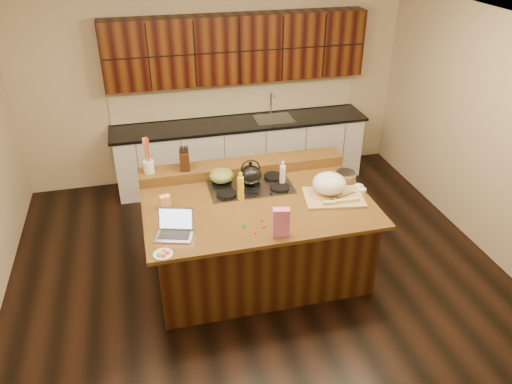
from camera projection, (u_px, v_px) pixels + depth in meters
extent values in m
cube|color=black|center=(257.00, 270.00, 5.75)|extent=(5.50, 5.00, 0.01)
cube|color=silver|center=(257.00, 27.00, 4.40)|extent=(5.50, 5.00, 0.01)
cube|color=tan|center=(215.00, 89.00, 7.18)|extent=(5.50, 0.01, 2.70)
cube|color=tan|center=(360.00, 348.00, 2.97)|extent=(5.50, 0.01, 2.70)
cube|color=tan|center=(492.00, 138.00, 5.65)|extent=(0.01, 5.00, 2.70)
cube|color=black|center=(257.00, 238.00, 5.53)|extent=(2.22, 1.42, 0.88)
cube|color=black|center=(257.00, 202.00, 5.30)|extent=(2.40, 1.60, 0.04)
cube|color=black|center=(243.00, 167.00, 5.85)|extent=(2.40, 0.30, 0.12)
cube|color=gray|center=(251.00, 187.00, 5.54)|extent=(0.92, 0.52, 0.02)
cylinder|color=black|center=(222.00, 183.00, 5.57)|extent=(0.22, 0.22, 0.03)
cylinder|color=black|center=(273.00, 177.00, 5.70)|extent=(0.22, 0.22, 0.03)
cylinder|color=black|center=(226.00, 194.00, 5.35)|extent=(0.22, 0.22, 0.03)
cylinder|color=black|center=(280.00, 188.00, 5.48)|extent=(0.22, 0.22, 0.03)
cylinder|color=black|center=(251.00, 185.00, 5.53)|extent=(0.22, 0.22, 0.03)
cube|color=silver|center=(241.00, 153.00, 7.41)|extent=(3.60, 0.62, 0.90)
cube|color=black|center=(241.00, 123.00, 7.18)|extent=(3.70, 0.66, 0.04)
cube|color=gray|center=(274.00, 119.00, 7.27)|extent=(0.55, 0.42, 0.01)
cylinder|color=gray|center=(271.00, 103.00, 7.33)|extent=(0.02, 0.02, 0.36)
cube|color=black|center=(237.00, 48.00, 6.79)|extent=(3.60, 0.34, 0.90)
cube|color=tan|center=(236.00, 98.00, 7.30)|extent=(3.60, 0.03, 0.50)
ellipsoid|color=black|center=(250.00, 175.00, 5.46)|extent=(0.29, 0.29, 0.22)
ellipsoid|color=olive|center=(221.00, 176.00, 5.53)|extent=(0.36, 0.36, 0.15)
cube|color=#B7B7BC|center=(174.00, 236.00, 4.71)|extent=(0.40, 0.32, 0.02)
cube|color=black|center=(174.00, 235.00, 4.71)|extent=(0.32, 0.22, 0.00)
cube|color=#B7B7BC|center=(176.00, 218.00, 4.75)|extent=(0.35, 0.17, 0.22)
cube|color=silver|center=(176.00, 219.00, 4.75)|extent=(0.31, 0.14, 0.19)
cylinder|color=yellow|center=(241.00, 189.00, 5.24)|extent=(0.09, 0.09, 0.27)
cylinder|color=silver|center=(283.00, 176.00, 5.51)|extent=(0.08, 0.08, 0.25)
cube|color=tan|center=(334.00, 197.00, 5.32)|extent=(0.69, 0.55, 0.03)
ellipsoid|color=white|center=(329.00, 183.00, 5.33)|extent=(0.36, 0.36, 0.22)
cube|color=#EDD872|center=(329.00, 203.00, 5.16)|extent=(0.14, 0.04, 0.04)
cube|color=#EDD872|center=(341.00, 201.00, 5.19)|extent=(0.14, 0.04, 0.04)
cube|color=#EDD872|center=(353.00, 200.00, 5.22)|extent=(0.14, 0.04, 0.04)
cylinder|color=gray|center=(346.00, 195.00, 5.32)|extent=(0.24, 0.10, 0.01)
cylinder|color=white|center=(361.00, 190.00, 5.44)|extent=(0.13, 0.13, 0.04)
cylinder|color=white|center=(348.00, 175.00, 5.75)|extent=(0.10, 0.10, 0.04)
cylinder|color=white|center=(359.00, 187.00, 5.50)|extent=(0.11, 0.11, 0.04)
cylinder|color=#996B3F|center=(345.00, 177.00, 5.66)|extent=(0.29, 0.29, 0.09)
cone|color=silver|center=(334.00, 200.00, 5.24)|extent=(0.11, 0.11, 0.07)
cube|color=#DA6697|center=(281.00, 222.00, 4.66)|extent=(0.17, 0.11, 0.29)
cylinder|color=white|center=(163.00, 254.00, 4.47)|extent=(0.24, 0.24, 0.01)
cube|color=#F8BA57|center=(165.00, 202.00, 5.12)|extent=(0.12, 0.09, 0.15)
cylinder|color=white|center=(149.00, 167.00, 5.56)|extent=(0.14, 0.14, 0.14)
cube|color=black|center=(184.00, 160.00, 5.62)|extent=(0.12, 0.18, 0.22)
ellipsoid|color=red|center=(286.00, 226.00, 4.85)|extent=(0.02, 0.02, 0.02)
ellipsoid|color=#198C26|center=(244.00, 224.00, 4.88)|extent=(0.02, 0.02, 0.02)
ellipsoid|color=red|center=(275.00, 229.00, 4.81)|extent=(0.02, 0.02, 0.02)
ellipsoid|color=#198C26|center=(283.00, 222.00, 4.92)|extent=(0.02, 0.02, 0.02)
ellipsoid|color=red|center=(265.00, 227.00, 4.84)|extent=(0.02, 0.02, 0.02)
ellipsoid|color=#198C26|center=(243.00, 226.00, 4.86)|extent=(0.02, 0.02, 0.02)
ellipsoid|color=red|center=(262.00, 221.00, 4.94)|extent=(0.02, 0.02, 0.02)
ellipsoid|color=#198C26|center=(245.00, 227.00, 4.84)|extent=(0.02, 0.02, 0.02)
ellipsoid|color=red|center=(263.00, 227.00, 4.84)|extent=(0.02, 0.02, 0.02)
ellipsoid|color=#198C26|center=(289.00, 217.00, 5.00)|extent=(0.02, 0.02, 0.02)
ellipsoid|color=red|center=(255.00, 233.00, 4.75)|extent=(0.02, 0.02, 0.02)
ellipsoid|color=#198C26|center=(275.00, 226.00, 4.85)|extent=(0.02, 0.02, 0.02)
ellipsoid|color=red|center=(281.00, 222.00, 4.92)|extent=(0.02, 0.02, 0.02)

